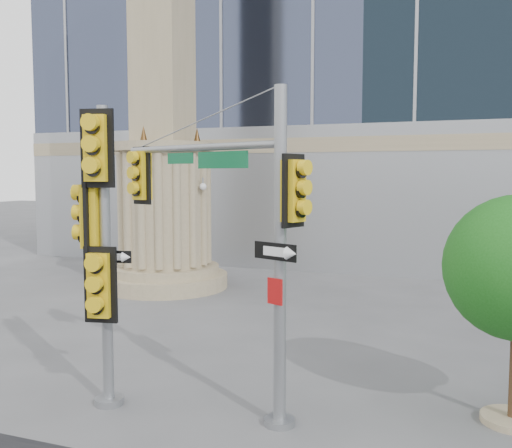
% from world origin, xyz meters
% --- Properties ---
extents(ground, '(120.00, 120.00, 0.00)m').
position_xyz_m(ground, '(0.00, 0.00, 0.00)').
color(ground, '#545456').
rests_on(ground, ground).
extents(monument, '(4.40, 4.40, 16.60)m').
position_xyz_m(monument, '(-6.00, 9.00, 5.52)').
color(monument, gray).
rests_on(monument, ground).
extents(main_signal_pole, '(3.98, 1.84, 5.38)m').
position_xyz_m(main_signal_pole, '(0.38, 0.16, 3.34)').
color(main_signal_pole, slate).
rests_on(main_signal_pole, ground).
extents(secondary_signal_pole, '(0.94, 0.68, 5.16)m').
position_xyz_m(secondary_signal_pole, '(-1.80, -0.58, 3.03)').
color(secondary_signal_pole, slate).
rests_on(secondary_signal_pole, ground).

